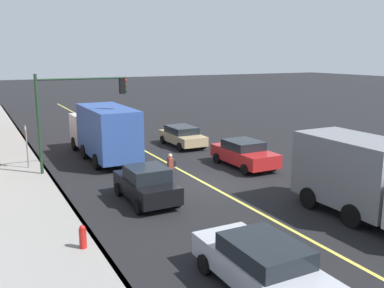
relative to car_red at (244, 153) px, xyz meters
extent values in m
plane|color=black|center=(-1.98, 3.60, -0.79)|extent=(200.00, 200.00, 0.00)
cube|color=gray|center=(-1.98, 12.24, -0.71)|extent=(80.00, 3.93, 0.15)
cube|color=slate|center=(-1.98, 10.35, -0.71)|extent=(80.00, 0.16, 0.15)
cube|color=#D8CC4C|center=(-1.98, 3.60, -0.78)|extent=(80.00, 0.16, 0.01)
cube|color=red|center=(-0.02, 0.00, -0.11)|extent=(4.44, 1.93, 0.75)
cube|color=black|center=(0.09, 0.00, 0.50)|extent=(2.11, 1.78, 0.48)
cylinder|color=black|center=(-1.49, -0.95, -0.49)|extent=(0.60, 0.22, 0.60)
cylinder|color=black|center=(-1.49, 0.95, -0.49)|extent=(0.60, 0.22, 0.60)
cylinder|color=black|center=(1.44, -0.95, -0.49)|extent=(0.60, 0.22, 0.60)
cylinder|color=black|center=(1.44, 0.95, -0.49)|extent=(0.60, 0.22, 0.60)
cube|color=tan|center=(6.71, 0.66, -0.18)|extent=(4.30, 1.81, 0.62)
cube|color=black|center=(6.86, 0.66, 0.37)|extent=(2.35, 1.66, 0.48)
cylinder|color=black|center=(5.29, -0.23, -0.49)|extent=(0.60, 0.22, 0.60)
cylinder|color=black|center=(5.29, 1.54, -0.49)|extent=(0.60, 0.22, 0.60)
cylinder|color=black|center=(8.13, -0.23, -0.49)|extent=(0.60, 0.22, 0.60)
cylinder|color=black|center=(8.13, 1.54, -0.49)|extent=(0.60, 0.22, 0.60)
cube|color=black|center=(-2.96, 7.20, -0.12)|extent=(3.92, 1.78, 0.74)
cube|color=black|center=(-3.10, 7.20, 0.53)|extent=(1.79, 1.64, 0.56)
cylinder|color=black|center=(-1.66, 8.07, -0.49)|extent=(0.60, 0.22, 0.60)
cylinder|color=black|center=(-1.66, 6.33, -0.49)|extent=(0.60, 0.22, 0.60)
cylinder|color=black|center=(-4.25, 8.07, -0.49)|extent=(0.60, 0.22, 0.60)
cylinder|color=black|center=(-4.25, 6.33, -0.49)|extent=(0.60, 0.22, 0.60)
cube|color=#A8AAB2|center=(-11.30, 7.10, -0.14)|extent=(4.77, 1.84, 0.70)
cube|color=black|center=(-11.38, 7.10, 0.46)|extent=(2.32, 1.70, 0.49)
cylinder|color=black|center=(-9.72, 8.00, -0.49)|extent=(0.60, 0.22, 0.60)
cylinder|color=black|center=(-9.72, 6.20, -0.49)|extent=(0.60, 0.22, 0.60)
cube|color=slate|center=(-8.09, 0.23, 1.01)|extent=(4.60, 2.46, 2.69)
cylinder|color=black|center=(-6.94, -0.95, -0.34)|extent=(0.90, 0.28, 0.90)
cylinder|color=black|center=(-6.94, 1.41, -0.34)|extent=(0.90, 0.28, 0.90)
cylinder|color=black|center=(-9.24, 1.41, -0.34)|extent=(0.90, 0.28, 0.90)
cube|color=silver|center=(8.93, 6.58, 0.63)|extent=(2.31, 2.38, 1.94)
cube|color=#2D4C93|center=(4.74, 6.58, 1.09)|extent=(5.78, 2.38, 2.86)
cylinder|color=black|center=(8.93, 7.72, -0.34)|extent=(0.90, 0.28, 0.90)
cylinder|color=black|center=(8.93, 5.44, -0.34)|extent=(0.90, 0.28, 0.90)
cylinder|color=black|center=(3.30, 7.72, -0.34)|extent=(0.90, 0.28, 0.90)
cylinder|color=black|center=(3.30, 5.44, -0.34)|extent=(0.90, 0.28, 0.90)
cylinder|color=black|center=(6.19, 7.72, -0.34)|extent=(0.90, 0.28, 0.90)
cylinder|color=black|center=(6.19, 5.44, -0.34)|extent=(0.90, 0.28, 0.90)
cylinder|color=#383838|center=(-1.52, 5.34, -0.38)|extent=(0.16, 0.16, 0.81)
cylinder|color=#383838|center=(-1.31, 5.31, -0.38)|extent=(0.16, 0.16, 0.81)
cube|color=#993F33|center=(-1.41, 5.32, 0.33)|extent=(0.42, 0.28, 0.61)
sphere|color=tan|center=(-1.41, 5.32, 0.75)|extent=(0.22, 0.22, 0.22)
cube|color=black|center=(-1.44, 5.16, 0.36)|extent=(0.28, 0.20, 0.34)
cylinder|color=#1E3823|center=(3.32, 10.67, 1.92)|extent=(0.16, 0.16, 5.41)
cylinder|color=#1E3823|center=(3.32, 8.25, 4.32)|extent=(0.10, 4.85, 0.10)
cube|color=black|center=(3.32, 6.07, 3.87)|extent=(0.28, 0.30, 0.90)
sphere|color=red|center=(3.32, 5.89, 4.17)|extent=(0.18, 0.18, 0.18)
sphere|color=#392905|center=(3.32, 5.89, 3.87)|extent=(0.18, 0.18, 0.18)
sphere|color=black|center=(3.32, 5.89, 3.57)|extent=(0.18, 0.18, 0.18)
cylinder|color=slate|center=(4.92, 11.17, 0.51)|extent=(0.08, 0.08, 2.61)
cube|color=white|center=(4.92, 11.19, 1.62)|extent=(0.60, 0.02, 0.20)
cube|color=#DB5919|center=(4.92, 11.19, 1.27)|extent=(0.44, 0.02, 0.28)
cylinder|color=red|center=(-6.65, 10.87, -0.39)|extent=(0.24, 0.24, 0.80)
sphere|color=red|center=(-6.65, 10.87, 0.05)|extent=(0.20, 0.20, 0.20)
camera|label=1|loc=(-19.85, 13.70, 5.60)|focal=39.93mm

